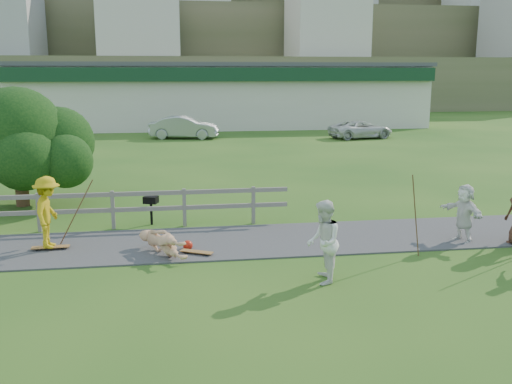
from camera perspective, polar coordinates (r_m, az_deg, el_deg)
ground at (r=13.44m, az=-6.72°, el=-7.08°), size 260.00×260.00×0.00m
path at (r=14.86m, az=-6.93°, el=-5.14°), size 34.00×3.00×0.04m
fence at (r=16.96m, az=-22.97°, el=-1.42°), size 15.05×0.10×1.10m
strip_mall at (r=47.88m, az=-3.43°, el=9.74°), size 32.50×10.75×5.10m
hillside at (r=104.50m, az=-8.76°, el=17.27°), size 220.00×67.00×47.50m
skater_rider at (r=14.90m, az=-20.07°, el=-2.28°), size 0.72×1.18×1.78m
skater_fallen at (r=13.96m, az=-9.28°, el=-5.02°), size 1.76×1.28×0.65m
spectator_a at (r=11.99m, az=6.75°, el=-5.00°), size 0.85×0.99×1.77m
spectator_d at (r=15.72m, az=20.09°, el=-2.02°), size 0.83×1.50×1.54m
car_silver at (r=38.59m, az=-7.21°, el=6.43°), size 4.76×2.38×1.50m
car_white at (r=39.07m, az=10.44°, el=6.17°), size 4.61×2.81×1.20m
tree at (r=20.22m, az=-22.58°, el=2.93°), size 4.85×4.85×3.04m
bbq at (r=16.81m, az=-10.43°, el=-1.83°), size 0.47×0.41×0.84m
longboard_rider at (r=15.11m, az=-19.85°, el=-5.37°), size 0.92×0.26×0.10m
longboard_fallen at (r=13.96m, az=-5.95°, el=-6.14°), size 0.82×0.56×0.09m
helmet at (r=14.36m, az=-6.84°, el=-5.32°), size 0.25×0.25×0.25m
pole_rider at (r=15.15m, az=-17.58°, el=-1.59°), size 0.03×0.03×1.93m
pole_spec_left at (r=14.08m, az=15.67°, el=-2.29°), size 0.03×0.03×2.02m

